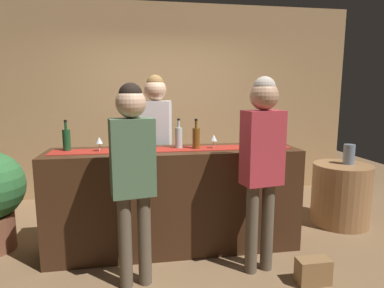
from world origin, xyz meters
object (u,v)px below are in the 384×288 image
(wine_bottle_amber, at_px, (196,138))
(wine_glass_near_customer, at_px, (99,141))
(customer_browsing, at_px, (133,165))
(bartender, at_px, (156,134))
(round_side_table, at_px, (341,194))
(vase_on_side_table, at_px, (349,154))
(wine_bottle_green, at_px, (67,139))
(customer_sipping, at_px, (262,154))
(wine_glass_mid_counter, at_px, (142,139))
(wine_glass_far_end, at_px, (214,138))
(wine_bottle_clear, at_px, (179,137))
(handbag, at_px, (313,271))

(wine_bottle_amber, bearing_deg, wine_glass_near_customer, 179.70)
(wine_bottle_amber, relative_size, customer_browsing, 0.18)
(bartender, bearing_deg, wine_glass_near_customer, 59.18)
(round_side_table, xyz_separation_m, vase_on_side_table, (0.07, 0.01, 0.49))
(wine_bottle_green, distance_m, customer_sipping, 1.85)
(wine_bottle_green, xyz_separation_m, wine_glass_mid_counter, (0.72, -0.05, -0.01))
(wine_bottle_amber, distance_m, customer_sipping, 0.74)
(wine_bottle_amber, bearing_deg, wine_glass_mid_counter, 175.46)
(customer_browsing, bearing_deg, bartender, 67.96)
(vase_on_side_table, bearing_deg, bartender, 172.80)
(customer_sipping, distance_m, vase_on_side_table, 1.70)
(wine_bottle_green, distance_m, bartender, 1.02)
(wine_bottle_green, xyz_separation_m, wine_glass_far_end, (1.43, -0.11, -0.01))
(wine_glass_mid_counter, height_order, round_side_table, wine_glass_mid_counter)
(round_side_table, bearing_deg, wine_bottle_clear, -173.39)
(customer_browsing, bearing_deg, wine_glass_far_end, 26.77)
(wine_glass_mid_counter, bearing_deg, vase_on_side_table, 5.95)
(wine_bottle_green, distance_m, vase_on_side_table, 3.19)
(handbag, bearing_deg, vase_on_side_table, 47.01)
(wine_bottle_clear, distance_m, wine_bottle_amber, 0.18)
(round_side_table, relative_size, handbag, 2.64)
(wine_bottle_green, distance_m, customer_browsing, 0.96)
(wine_bottle_green, xyz_separation_m, bartender, (0.89, 0.50, -0.02))
(wine_bottle_amber, height_order, round_side_table, wine_bottle_amber)
(wine_glass_mid_counter, bearing_deg, customer_browsing, -97.69)
(wine_bottle_clear, xyz_separation_m, customer_browsing, (-0.45, -0.67, -0.12))
(vase_on_side_table, bearing_deg, wine_bottle_green, -176.27)
(wine_bottle_clear, height_order, customer_sipping, customer_sipping)
(bartender, height_order, handbag, bartender)
(wine_bottle_green, height_order, wine_bottle_amber, same)
(bartender, relative_size, vase_on_side_table, 7.47)
(customer_browsing, height_order, handbag, customer_browsing)
(wine_glass_near_customer, bearing_deg, vase_on_side_table, 5.84)
(wine_glass_near_customer, xyz_separation_m, handbag, (1.79, -0.85, -1.03))
(wine_bottle_green, xyz_separation_m, customer_sipping, (1.73, -0.66, -0.07))
(wine_bottle_clear, bearing_deg, vase_on_side_table, 6.54)
(wine_glass_far_end, height_order, vase_on_side_table, wine_glass_far_end)
(wine_bottle_green, distance_m, handbag, 2.53)
(wine_glass_far_end, xyz_separation_m, bartender, (-0.54, 0.60, -0.02))
(wine_bottle_clear, relative_size, vase_on_side_table, 1.26)
(wine_bottle_clear, height_order, handbag, wine_bottle_clear)
(wine_bottle_green, bearing_deg, handbag, -23.91)
(round_side_table, distance_m, vase_on_side_table, 0.50)
(wine_glass_far_end, xyz_separation_m, round_side_table, (1.67, 0.31, -0.77))
(wine_bottle_amber, relative_size, customer_sipping, 0.17)
(bartender, distance_m, customer_browsing, 1.23)
(customer_browsing, distance_m, handbag, 1.75)
(bartender, height_order, customer_browsing, bartender)
(wine_bottle_green, bearing_deg, customer_sipping, -20.81)
(wine_bottle_green, height_order, handbag, wine_bottle_green)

